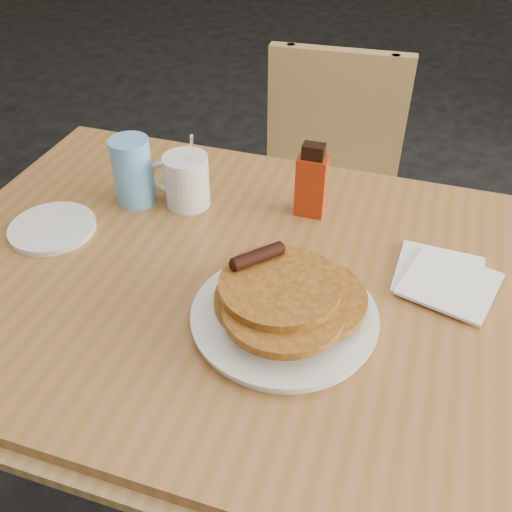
{
  "coord_description": "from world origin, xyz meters",
  "views": [
    {
      "loc": [
        0.18,
        -0.67,
        1.41
      ],
      "look_at": [
        -0.02,
        0.03,
        0.81
      ],
      "focal_mm": 40.0,
      "sensor_mm": 36.0,
      "label": 1
    }
  ],
  "objects_px": {
    "pancake_plate": "(285,307)",
    "coffee_mug": "(185,180)",
    "main_table": "(262,294)",
    "blue_tumbler": "(133,171)",
    "syrup_bottle": "(311,183)",
    "chair_main_far": "(325,181)"
  },
  "relations": [
    {
      "from": "chair_main_far",
      "to": "blue_tumbler",
      "type": "distance_m",
      "value": 0.7
    },
    {
      "from": "coffee_mug",
      "to": "blue_tumbler",
      "type": "relative_size",
      "value": 1.21
    },
    {
      "from": "coffee_mug",
      "to": "pancake_plate",
      "type": "bearing_deg",
      "value": -48.54
    },
    {
      "from": "main_table",
      "to": "syrup_bottle",
      "type": "distance_m",
      "value": 0.25
    },
    {
      "from": "coffee_mug",
      "to": "blue_tumbler",
      "type": "distance_m",
      "value": 0.11
    },
    {
      "from": "coffee_mug",
      "to": "syrup_bottle",
      "type": "xyz_separation_m",
      "value": [
        0.25,
        0.04,
        0.02
      ]
    },
    {
      "from": "chair_main_far",
      "to": "pancake_plate",
      "type": "distance_m",
      "value": 0.85
    },
    {
      "from": "coffee_mug",
      "to": "blue_tumbler",
      "type": "height_order",
      "value": "coffee_mug"
    },
    {
      "from": "main_table",
      "to": "coffee_mug",
      "type": "distance_m",
      "value": 0.29
    },
    {
      "from": "main_table",
      "to": "blue_tumbler",
      "type": "bearing_deg",
      "value": 153.42
    },
    {
      "from": "pancake_plate",
      "to": "syrup_bottle",
      "type": "relative_size",
      "value": 1.95
    },
    {
      "from": "syrup_bottle",
      "to": "coffee_mug",
      "type": "bearing_deg",
      "value": -171.12
    },
    {
      "from": "pancake_plate",
      "to": "coffee_mug",
      "type": "distance_m",
      "value": 0.39
    },
    {
      "from": "chair_main_far",
      "to": "blue_tumbler",
      "type": "xyz_separation_m",
      "value": [
        -0.3,
        -0.55,
        0.3
      ]
    },
    {
      "from": "main_table",
      "to": "coffee_mug",
      "type": "xyz_separation_m",
      "value": [
        -0.21,
        0.18,
        0.1
      ]
    },
    {
      "from": "blue_tumbler",
      "to": "coffee_mug",
      "type": "bearing_deg",
      "value": 11.72
    },
    {
      "from": "main_table",
      "to": "coffee_mug",
      "type": "bearing_deg",
      "value": 139.87
    },
    {
      "from": "main_table",
      "to": "chair_main_far",
      "type": "height_order",
      "value": "chair_main_far"
    },
    {
      "from": "main_table",
      "to": "chair_main_far",
      "type": "xyz_separation_m",
      "value": [
        -0.01,
        0.71,
        -0.19
      ]
    },
    {
      "from": "chair_main_far",
      "to": "pancake_plate",
      "type": "xyz_separation_m",
      "value": [
        0.07,
        -0.8,
        0.26
      ]
    },
    {
      "from": "pancake_plate",
      "to": "syrup_bottle",
      "type": "bearing_deg",
      "value": 94.95
    },
    {
      "from": "main_table",
      "to": "syrup_bottle",
      "type": "height_order",
      "value": "syrup_bottle"
    }
  ]
}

